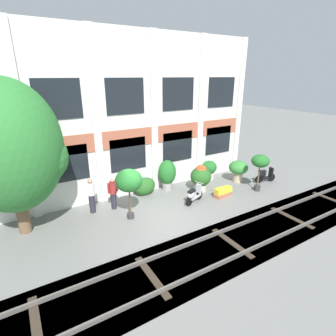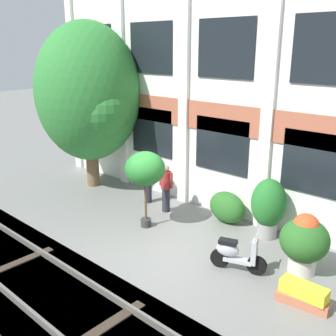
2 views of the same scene
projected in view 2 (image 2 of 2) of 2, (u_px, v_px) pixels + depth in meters
name	position (u px, v px, depth m)	size (l,w,h in m)	color
ground_plane	(153.00, 246.00, 10.74)	(80.00, 80.00, 0.00)	slate
apartment_facade	(229.00, 85.00, 11.89)	(15.57, 0.64, 8.19)	silver
rail_tracks	(57.00, 301.00, 8.63)	(23.21, 2.80, 0.43)	#423F3A
broadleaf_tree	(88.00, 95.00, 14.38)	(4.03, 3.83, 6.12)	brown
potted_plant_square_trough	(303.00, 295.00, 8.23)	(1.13, 0.54, 0.50)	#B76647
potted_plant_glazed_jar	(304.00, 240.00, 9.28)	(1.16, 1.16, 1.50)	beige
potted_plant_terracotta_small	(145.00, 170.00, 11.36)	(1.18, 1.18, 2.33)	#333333
potted_plant_ribbed_drum	(268.00, 205.00, 10.97)	(0.98, 0.98, 1.73)	gray
scooter_second_parked	(236.00, 254.00, 9.45)	(1.33, 0.68, 0.98)	black
resident_by_doorway	(148.00, 177.00, 13.46)	(0.51, 0.34, 1.69)	#282833
resident_watching_tracks	(166.00, 187.00, 12.73)	(0.53, 0.34, 1.59)	#282833
topiary_hedge	(227.00, 207.00, 12.04)	(1.22, 0.70, 0.98)	#286023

